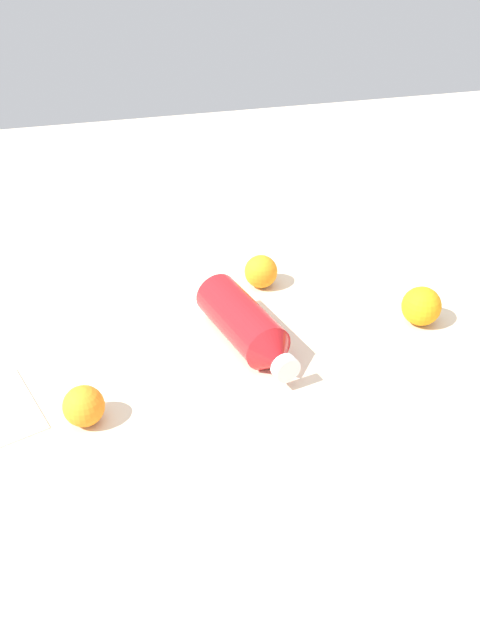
% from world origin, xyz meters
% --- Properties ---
extents(ground_plane, '(2.40, 2.40, 0.00)m').
position_xyz_m(ground_plane, '(0.00, 0.00, 0.00)').
color(ground_plane, beige).
extents(water_bottle, '(0.25, 0.13, 0.08)m').
position_xyz_m(water_bottle, '(0.02, 0.00, 0.04)').
color(water_bottle, red).
rests_on(water_bottle, ground_plane).
extents(orange_0, '(0.06, 0.06, 0.06)m').
position_xyz_m(orange_0, '(0.14, -0.27, 0.03)').
color(orange_0, orange).
rests_on(orange_0, ground_plane).
extents(orange_1, '(0.07, 0.07, 0.07)m').
position_xyz_m(orange_1, '(0.03, 0.31, 0.03)').
color(orange_1, orange).
rests_on(orange_1, ground_plane).
extents(orange_2, '(0.06, 0.06, 0.06)m').
position_xyz_m(orange_2, '(-0.16, 0.08, 0.03)').
color(orange_2, orange).
rests_on(orange_2, ground_plane).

